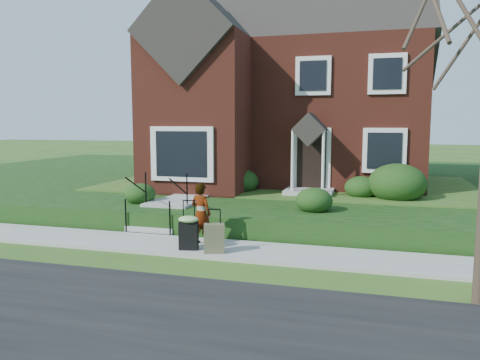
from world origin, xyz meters
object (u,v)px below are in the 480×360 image
(woman, at_px, (201,213))
(suitcase_olive, at_px, (214,238))
(suitcase_black, at_px, (189,230))
(front_steps, at_px, (164,212))

(woman, xyz_separation_m, suitcase_olive, (0.57, -0.67, -0.41))
(woman, relative_size, suitcase_black, 1.29)
(front_steps, relative_size, suitcase_black, 1.74)
(suitcase_black, xyz_separation_m, suitcase_olive, (0.67, -0.10, -0.11))
(front_steps, xyz_separation_m, woman, (1.77, -1.63, 0.36))
(front_steps, relative_size, suitcase_olive, 2.01)
(woman, height_order, suitcase_black, woman)
(suitcase_black, bearing_deg, suitcase_olive, -20.58)
(woman, relative_size, suitcase_olive, 1.49)
(front_steps, bearing_deg, suitcase_olive, -44.56)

